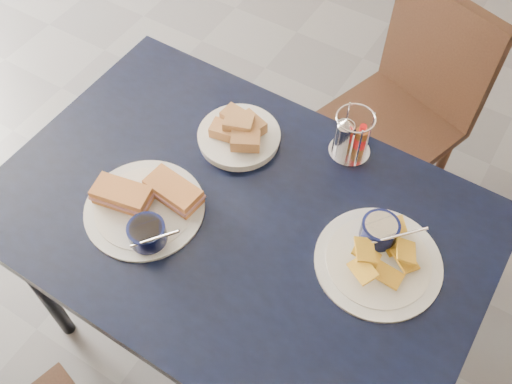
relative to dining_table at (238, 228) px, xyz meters
The scene contains 7 objects.
ground 0.76m from the dining_table, 135.66° to the left, with size 6.00×6.00×0.00m, color #4C4C51.
dining_table is the anchor object (origin of this frame).
chair_far 0.88m from the dining_table, 81.06° to the left, with size 0.51×0.51×0.87m.
sandwich_plate 0.24m from the dining_table, 150.72° to the right, with size 0.31×0.30×0.12m.
plantain_plate 0.36m from the dining_table, 12.92° to the left, with size 0.30×0.30×0.12m.
bread_basket 0.26m from the dining_table, 121.31° to the left, with size 0.22×0.22×0.08m.
condiment_caddy 0.37m from the dining_table, 66.61° to the left, with size 0.11×0.11×0.14m.
Camera 1 is at (0.68, -0.86, 1.93)m, focal length 40.00 mm.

